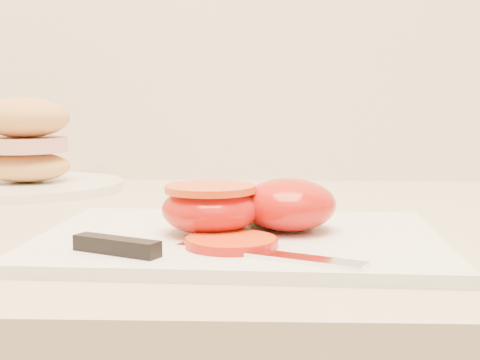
{
  "coord_description": "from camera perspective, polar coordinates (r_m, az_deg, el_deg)",
  "views": [
    {
      "loc": [
        -0.47,
        0.99,
        1.05
      ],
      "look_at": [
        -0.49,
        1.55,
        0.99
      ],
      "focal_mm": 50.0,
      "sensor_mm": 36.0,
      "label": 1
    }
  ],
  "objects": [
    {
      "name": "tomato_half_cut",
      "position": [
        0.57,
        -2.55,
        -2.33
      ],
      "size": [
        0.08,
        0.08,
        0.04
      ],
      "color": "red",
      "rests_on": "cutting_board"
    },
    {
      "name": "sandwich_plate",
      "position": [
        0.95,
        -17.8,
        1.89
      ],
      "size": [
        0.26,
        0.26,
        0.13
      ],
      "rotation": [
        0.0,
        0.0,
        0.01
      ],
      "color": "white",
      "rests_on": "counter"
    },
    {
      "name": "tomato_half_dome",
      "position": [
        0.58,
        4.15,
        -2.1
      ],
      "size": [
        0.08,
        0.08,
        0.05
      ],
      "primitive_type": "ellipsoid",
      "color": "red",
      "rests_on": "cutting_board"
    },
    {
      "name": "lettuce_leaf_0",
      "position": [
        0.64,
        3.04,
        -2.3
      ],
      "size": [
        0.13,
        0.12,
        0.02
      ],
      "primitive_type": "ellipsoid",
      "rotation": [
        0.0,
        0.0,
        0.61
      ],
      "color": "#8FC133",
      "rests_on": "cutting_board"
    },
    {
      "name": "cutting_board",
      "position": [
        0.57,
        -0.03,
        -5.12
      ],
      "size": [
        0.35,
        0.26,
        0.01
      ],
      "primitive_type": "cube",
      "rotation": [
        0.0,
        0.0,
        -0.05
      ],
      "color": "silver",
      "rests_on": "counter"
    },
    {
      "name": "knife",
      "position": [
        0.5,
        -5.57,
        -5.89
      ],
      "size": [
        0.22,
        0.08,
        0.01
      ],
      "rotation": [
        0.0,
        0.0,
        -0.46
      ],
      "color": "silver",
      "rests_on": "cutting_board"
    },
    {
      "name": "tomato_slice_0",
      "position": [
        0.52,
        -0.75,
        -5.31
      ],
      "size": [
        0.07,
        0.07,
        0.01
      ],
      "primitive_type": "cylinder",
      "color": "orange",
      "rests_on": "cutting_board"
    }
  ]
}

